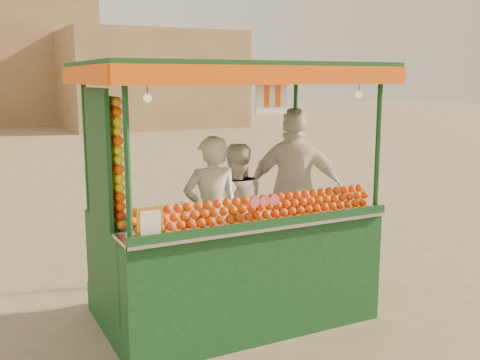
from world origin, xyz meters
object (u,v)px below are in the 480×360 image
vendor_middle (235,211)px  vendor_right (295,191)px  vendor_left (211,214)px  juice_cart (229,240)px

vendor_middle → vendor_right: (0.70, -0.17, 0.20)m
vendor_left → vendor_right: bearing=-167.2°
juice_cart → vendor_left: (-0.14, 0.15, 0.26)m
juice_cart → vendor_left: 0.33m
vendor_left → juice_cart: bearing=140.1°
juice_cart → vendor_right: juice_cart is taller
juice_cart → vendor_middle: juice_cart is taller
vendor_left → vendor_middle: vendor_left is taller
vendor_left → vendor_right: (1.13, 0.12, 0.13)m
vendor_middle → vendor_right: size_ratio=0.80×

